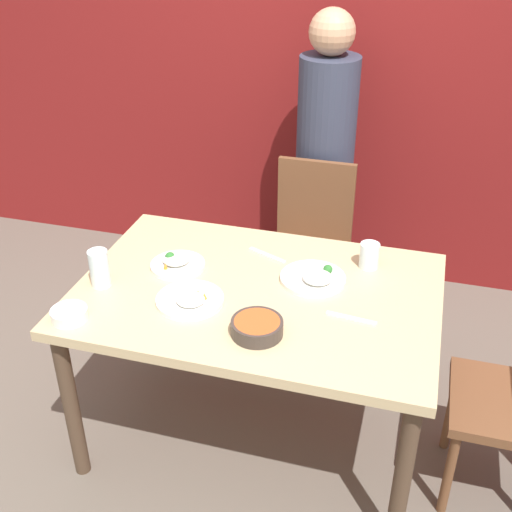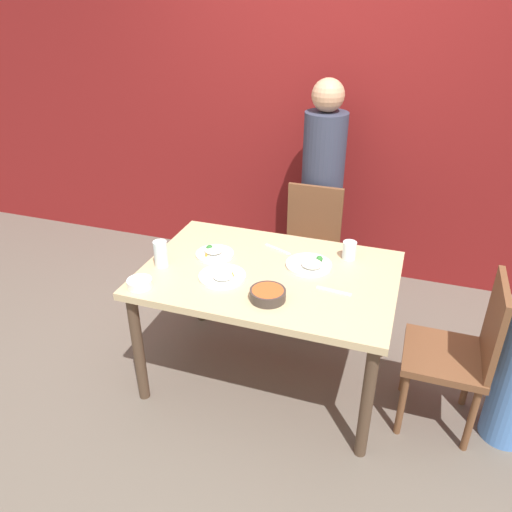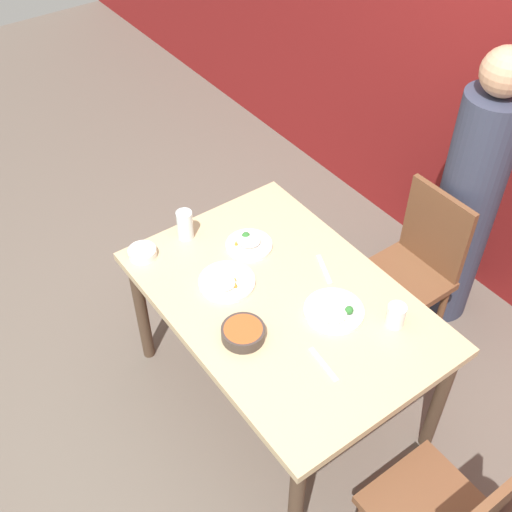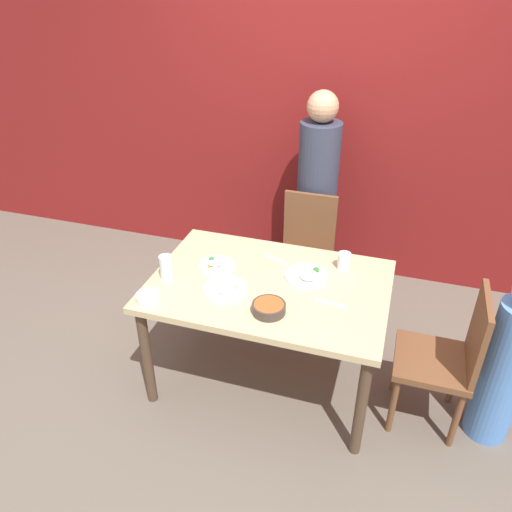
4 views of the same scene
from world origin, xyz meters
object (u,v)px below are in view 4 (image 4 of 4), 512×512
Objects in this scene: chair_child_spot at (447,356)px; glass_water_tall at (166,267)px; chair_adult_spot at (305,252)px; person_adult at (316,202)px; bowl_curry at (269,308)px; person_child at (506,365)px; plate_rice_adult at (307,276)px.

glass_water_tall is (-1.59, -0.09, 0.32)m from chair_child_spot.
glass_water_tall is at bearing -123.58° from chair_adult_spot.
chair_child_spot is 6.02× the size of glass_water_tall.
person_adult is 8.75× the size of bowl_curry.
chair_child_spot is 0.29m from person_child.
plate_rice_adult is at bearing -81.32° from person_adult.
person_child is (1.26, -1.16, -0.23)m from person_adult.
chair_child_spot is at bearing 180.00° from person_child.
person_child reaches higher than bowl_curry.
bowl_curry is at bearing -88.69° from person_adult.
person_adult is at bearing 63.70° from glass_water_tall.
chair_adult_spot is 5.00× the size of bowl_curry.
bowl_curry is 0.39m from plate_rice_adult.
plate_rice_adult is (0.15, -0.68, 0.26)m from chair_adult_spot.
chair_child_spot is 0.83× the size of person_child.
person_adult is at bearing 98.68° from plate_rice_adult.
chair_adult_spot is 6.02× the size of glass_water_tall.
chair_child_spot is 1.62m from glass_water_tall.
chair_adult_spot and chair_child_spot have the same top height.
person_child reaches higher than plate_rice_adult.
person_child is at bearing -7.92° from plate_rice_adult.
chair_child_spot is 0.57× the size of person_adult.
plate_rice_adult is 0.81m from glass_water_tall.
chair_adult_spot is at bearing 56.42° from glass_water_tall.
chair_adult_spot is 0.41m from person_adult.
chair_child_spot reaches higher than bowl_curry.
person_adult is 1.01m from plate_rice_adult.
person_child is (0.29, -0.00, 0.02)m from chair_child_spot.
person_adult is at bearing 91.31° from bowl_curry.
person_child is at bearing 2.80° from glass_water_tall.
person_child is at bearing -42.57° from person_adult.
person_child is at bearing 90.00° from chair_child_spot.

